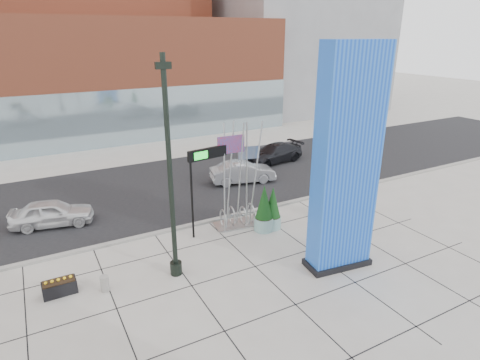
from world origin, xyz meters
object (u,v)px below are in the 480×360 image
lamp_post (171,194)px  concrete_bollard (105,284)px  car_silver_mid (243,172)px  public_art_sculpture (238,199)px  overhead_street_sign (205,162)px  car_white_west (52,213)px  blue_pylon (346,167)px

lamp_post → concrete_bollard: lamp_post is taller
car_silver_mid → concrete_bollard: bearing=140.0°
lamp_post → public_art_sculpture: (4.52, 2.87, -2.23)m
public_art_sculpture → overhead_street_sign: bearing=-167.0°
lamp_post → car_white_west: 9.06m
public_art_sculpture → overhead_street_sign: (-1.86, -0.20, 2.38)m
car_silver_mid → car_white_west: bearing=107.1°
car_white_west → car_silver_mid: 12.05m
car_white_west → blue_pylon: bearing=-121.9°
lamp_post → car_white_west: (-4.16, 7.48, -2.99)m
blue_pylon → public_art_sculpture: blue_pylon is taller
lamp_post → car_silver_mid: 11.86m
overhead_street_sign → blue_pylon: bearing=-62.7°
public_art_sculpture → lamp_post: bearing=-140.7°
blue_pylon → lamp_post: size_ratio=1.05×
car_white_west → public_art_sculpture: bearing=-106.2°
concrete_bollard → car_white_west: 7.39m
blue_pylon → car_white_west: blue_pylon is taller
car_white_west → lamp_post: bearing=-139.2°
public_art_sculpture → concrete_bollard: size_ratio=8.43×
overhead_street_sign → car_silver_mid: bearing=39.3°
concrete_bollard → car_white_west: car_white_west is taller
car_white_west → car_silver_mid: (12.02, 0.90, 0.02)m
car_white_west → overhead_street_sign: bearing=-113.5°
concrete_bollard → blue_pylon: bearing=-17.2°
blue_pylon → lamp_post: bearing=164.3°
lamp_post → overhead_street_sign: bearing=45.2°
blue_pylon → car_silver_mid: size_ratio=2.15×
concrete_bollard → car_silver_mid: car_silver_mid is taller
concrete_bollard → lamp_post: bearing=-4.2°
blue_pylon → car_silver_mid: 11.80m
blue_pylon → overhead_street_sign: 6.65m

